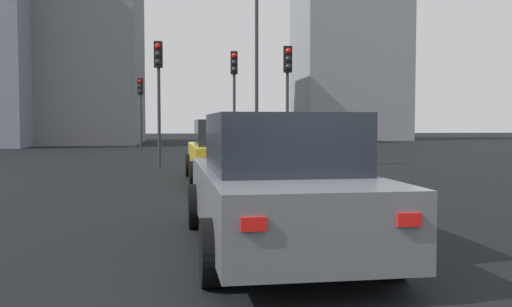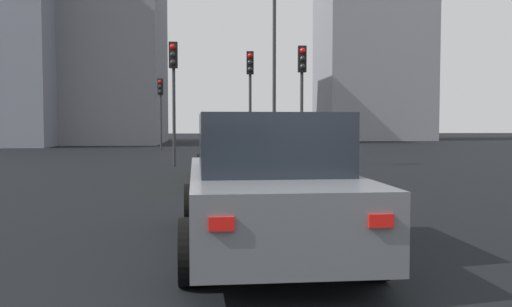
{
  "view_description": "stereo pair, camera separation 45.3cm",
  "coord_description": "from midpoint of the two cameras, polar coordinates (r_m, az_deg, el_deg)",
  "views": [
    {
      "loc": [
        -4.19,
        1.34,
        1.51
      ],
      "look_at": [
        5.11,
        0.11,
        1.01
      ],
      "focal_mm": 39.59,
      "sensor_mm": 36.0,
      "label": 1
    },
    {
      "loc": [
        -4.24,
        0.89,
        1.51
      ],
      "look_at": [
        5.11,
        0.11,
        1.01
      ],
      "focal_mm": 39.59,
      "sensor_mm": 36.0,
      "label": 2
    }
  ],
  "objects": [
    {
      "name": "car_yellow_lead",
      "position": [
        14.61,
        -3.74,
        0.16
      ],
      "size": [
        4.86,
        2.17,
        1.6
      ],
      "rotation": [
        0.0,
        0.0,
        0.02
      ],
      "color": "gold",
      "rests_on": "ground_plane"
    },
    {
      "name": "car_grey_second",
      "position": [
        6.7,
        0.14,
        -3.23
      ],
      "size": [
        4.8,
        2.06,
        1.62
      ],
      "rotation": [
        0.0,
        0.0,
        0.02
      ],
      "color": "slate",
      "rests_on": "ground_plane"
    },
    {
      "name": "traffic_light_near_left",
      "position": [
        19.93,
        -10.48,
        7.6
      ],
      "size": [
        0.32,
        0.3,
        4.33
      ],
      "rotation": [
        0.0,
        0.0,
        3.04
      ],
      "color": "#2D2D30",
      "rests_on": "ground_plane"
    },
    {
      "name": "traffic_light_near_right",
      "position": [
        19.7,
        2.56,
        7.4
      ],
      "size": [
        0.32,
        0.29,
        4.17
      ],
      "rotation": [
        0.0,
        0.0,
        3.12
      ],
      "color": "#2D2D30",
      "rests_on": "ground_plane"
    },
    {
      "name": "traffic_light_far_left",
      "position": [
        22.59,
        -2.8,
        7.17
      ],
      "size": [
        0.32,
        0.3,
        4.36
      ],
      "rotation": [
        0.0,
        0.0,
        3.04
      ],
      "color": "#2D2D30",
      "rests_on": "ground_plane"
    },
    {
      "name": "traffic_light_far_right",
      "position": [
        31.4,
        -12.0,
        5.45
      ],
      "size": [
        0.33,
        0.3,
        3.95
      ],
      "rotation": [
        0.0,
        0.0,
        3.01
      ],
      "color": "#2D2D30",
      "rests_on": "ground_plane"
    },
    {
      "name": "street_lamp_kerbside",
      "position": [
        26.65,
        -0.43,
        10.9
      ],
      "size": [
        0.56,
        0.36,
        8.92
      ],
      "color": "#2D2D30",
      "rests_on": "ground_plane"
    },
    {
      "name": "building_facade_left",
      "position": [
        53.32,
        9.05,
        8.86
      ],
      "size": [
        8.92,
        9.25,
        13.84
      ],
      "primitive_type": "cube",
      "color": "gray",
      "rests_on": "ground_plane"
    },
    {
      "name": "building_facade_center",
      "position": [
        45.4,
        -19.21,
        12.34
      ],
      "size": [
        11.51,
        11.2,
        17.9
      ],
      "primitive_type": "cube",
      "color": "slate",
      "rests_on": "ground_plane"
    }
  ]
}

